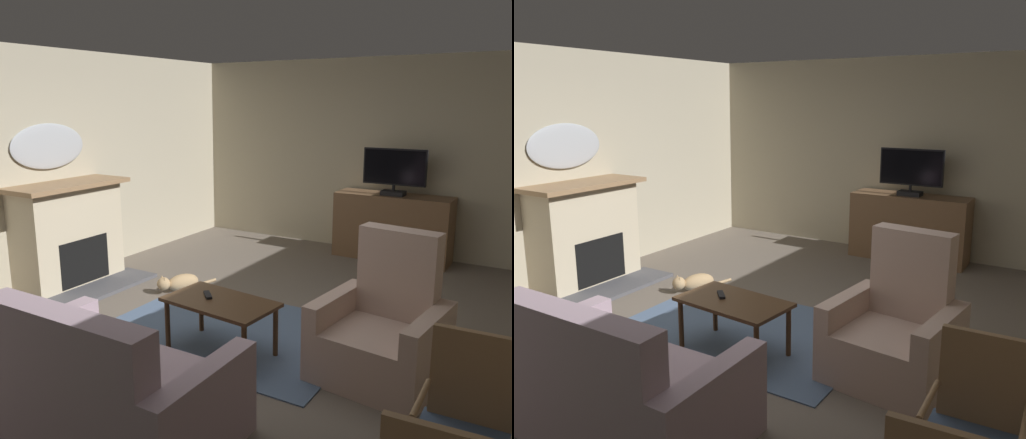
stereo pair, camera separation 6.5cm
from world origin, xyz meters
The scene contains 14 objects.
ground_plane centered at (0.00, 0.00, -0.02)m, with size 6.08×7.58×0.04m, color #665B51.
wall_back centered at (0.00, 3.54, 1.35)m, with size 6.08×0.10×2.71m, color #B2A88E.
wall_left centered at (-2.79, 0.00, 1.35)m, with size 0.10×7.58×2.71m, color #B2A88E.
rug_central centered at (-0.13, 0.11, 0.01)m, with size 2.29×1.64×0.01m, color slate.
fireplace centered at (-2.46, 0.24, 0.58)m, with size 0.97×1.42×1.21m.
wall_mirror_oval centered at (-2.71, 0.24, 1.61)m, with size 0.06×0.98×0.52m, color #B2B7BF.
tv_cabinet centered at (0.44, 3.19, 0.42)m, with size 1.54×0.52×0.89m.
television centered at (0.44, 3.14, 1.22)m, with size 0.84×0.20×0.62m.
coffee_table centered at (0.03, -0.30, 0.41)m, with size 0.98×0.62×0.47m.
tv_remote centered at (-0.12, -0.28, 0.48)m, with size 0.17×0.05×0.02m, color black.
sofa_floral centered at (0.08, -1.62, 0.31)m, with size 1.57×0.93×0.95m.
armchair_near_window centered at (1.33, 0.02, 0.35)m, with size 0.99×0.91×1.14m.
side_chair_beside_plant centered at (2.15, -1.22, 0.52)m, with size 0.49×0.49×0.98m.
cat centered at (-1.23, 0.69, 0.10)m, with size 0.41×0.63×0.21m.
Camera 1 is at (2.46, -3.76, 2.11)m, focal length 37.28 mm.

